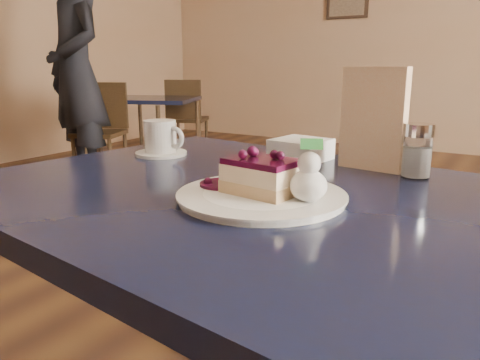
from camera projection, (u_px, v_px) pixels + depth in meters
The scene contains 11 objects.
main_table at pixel (277, 235), 0.85m from camera, with size 1.30×0.96×0.75m.
dessert_plate at pixel (261, 197), 0.79m from camera, with size 0.28×0.28×0.01m, color white.
cheesecake_slice at pixel (262, 176), 0.78m from camera, with size 0.13×0.10×0.06m.
whipped_cream at pixel (308, 185), 0.74m from camera, with size 0.06×0.06×0.05m.
berry_sauce at pixel (222, 184), 0.84m from camera, with size 0.08×0.08×0.01m, color #41092D.
coffee_set at pixel (161, 140), 1.18m from camera, with size 0.14×0.13×0.09m.
menu_card at pixel (373, 119), 1.00m from camera, with size 0.14×0.03×0.22m, color white.
sugar_shaker at pixel (417, 150), 0.94m from camera, with size 0.06×0.06×0.11m.
napkin_stack at pixel (301, 149), 1.13m from camera, with size 0.12×0.12×0.05m, color white.
bg_table_far_left at pixel (150, 160), 4.59m from camera, with size 1.09×1.62×1.07m.
patron at pixel (76, 72), 3.69m from camera, with size 0.67×0.44×1.83m, color black.
Camera 1 is at (0.46, -0.68, 0.97)m, focal length 35.00 mm.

